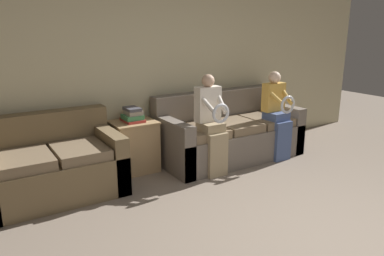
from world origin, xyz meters
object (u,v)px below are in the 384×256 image
Objects in this scene: couch_main at (228,135)px; book_stack at (133,115)px; couch_side at (52,167)px; child_left_seated at (212,122)px; child_right_seated at (277,112)px; side_shelf at (134,146)px.

couch_main is 1.40m from book_stack.
couch_side is 1.13m from book_stack.
child_right_seated is (1.09, -0.00, -0.01)m from child_left_seated.
couch_side reaches higher than book_stack.
book_stack is at bearing 9.61° from couch_side.
couch_side is at bearing -170.39° from book_stack.
child_right_seated is at bearing -34.30° from couch_main.
child_right_seated is at bearing -17.64° from side_shelf.
child_right_seated is at bearing -8.02° from couch_side.
child_left_seated is (-0.55, -0.37, 0.34)m from couch_main.
side_shelf is at bearing 9.97° from couch_side.
couch_side is (-2.37, 0.04, -0.01)m from couch_main.
couch_main is 6.81× the size of book_stack.
child_left_seated is 1.03× the size of child_right_seated.
couch_side is 1.17× the size of child_left_seated.
book_stack is at bearing 162.64° from child_right_seated.
child_left_seated is at bearing -12.62° from couch_side.
couch_main is 1.34m from side_shelf.
book_stack is (1.04, 0.18, 0.41)m from couch_side.
child_right_seated reaches higher than couch_main.
couch_side is at bearing 179.07° from couch_main.
couch_main is 1.39× the size of couch_side.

